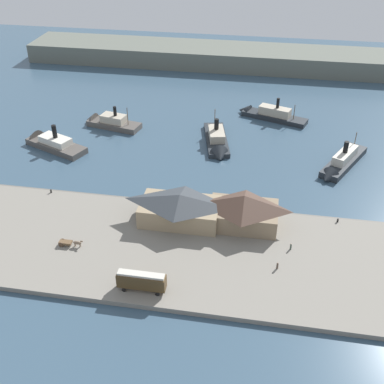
# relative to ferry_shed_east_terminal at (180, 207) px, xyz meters

# --- Properties ---
(ground_plane) EXTENTS (320.00, 320.00, 0.00)m
(ground_plane) POSITION_rel_ferry_shed_east_terminal_xyz_m (-2.44, 11.17, -4.97)
(ground_plane) COLOR #385166
(quay_promenade) EXTENTS (110.00, 36.00, 1.20)m
(quay_promenade) POSITION_rel_ferry_shed_east_terminal_xyz_m (-2.44, -10.83, -4.37)
(quay_promenade) COLOR gray
(quay_promenade) RESTS_ON ground
(seawall_edge) EXTENTS (110.00, 0.80, 1.00)m
(seawall_edge) POSITION_rel_ferry_shed_east_terminal_xyz_m (-2.44, 7.57, -4.47)
(seawall_edge) COLOR #666159
(seawall_edge) RESTS_ON ground
(ferry_shed_east_terminal) EXTENTS (19.42, 11.15, 7.42)m
(ferry_shed_east_terminal) POSITION_rel_ferry_shed_east_terminal_xyz_m (0.00, 0.00, 0.00)
(ferry_shed_east_terminal) COLOR #998466
(ferry_shed_east_terminal) RESTS_ON quay_promenade
(ferry_shed_west_terminal) EXTENTS (16.60, 11.09, 8.17)m
(ferry_shed_west_terminal) POSITION_rel_ferry_shed_east_terminal_xyz_m (15.32, 1.11, 0.39)
(ferry_shed_west_terminal) COLOR #847056
(ferry_shed_west_terminal) RESTS_ON quay_promenade
(street_tram) EXTENTS (9.98, 2.53, 4.41)m
(street_tram) POSITION_rel_ferry_shed_east_terminal_xyz_m (-3.11, -24.65, -1.20)
(street_tram) COLOR #4C381E
(street_tram) RESTS_ON quay_promenade
(horse_cart) EXTENTS (5.78, 1.56, 1.87)m
(horse_cart) POSITION_rel_ferry_shed_east_terminal_xyz_m (-22.92, -13.90, -2.84)
(horse_cart) COLOR brown
(horse_cart) RESTS_ON quay_promenade
(pedestrian_walking_east) EXTENTS (0.41, 0.41, 1.65)m
(pedestrian_walking_east) POSITION_rel_ferry_shed_east_terminal_xyz_m (26.82, -6.60, -3.01)
(pedestrian_walking_east) COLOR #3D4C42
(pedestrian_walking_east) RESTS_ON quay_promenade
(pedestrian_near_east_shed) EXTENTS (0.43, 0.43, 1.74)m
(pedestrian_near_east_shed) POSITION_rel_ferry_shed_east_terminal_xyz_m (23.96, -13.62, -2.97)
(pedestrian_near_east_shed) COLOR #4C3D33
(pedestrian_near_east_shed) RESTS_ON quay_promenade
(mooring_post_center_east) EXTENTS (0.44, 0.44, 0.90)m
(mooring_post_center_east) POSITION_rel_ferry_shed_east_terminal_xyz_m (38.19, 5.83, -3.32)
(mooring_post_center_east) COLOR black
(mooring_post_center_east) RESTS_ON quay_promenade
(mooring_post_center_west) EXTENTS (0.44, 0.44, 0.90)m
(mooring_post_center_west) POSITION_rel_ferry_shed_east_terminal_xyz_m (-36.35, 6.15, -3.32)
(mooring_post_center_west) COLOR black
(mooring_post_center_west) RESTS_ON quay_promenade
(ferry_approaching_east) EXTENTS (23.44, 14.69, 10.15)m
(ferry_approaching_east) POSITION_rel_ferry_shed_east_terminal_xyz_m (-48.51, 33.02, -3.51)
(ferry_approaching_east) COLOR #514C47
(ferry_approaching_east) RESTS_ON ground
(ferry_departing_north) EXTENTS (11.43, 25.41, 10.58)m
(ferry_departing_north) POSITION_rel_ferry_shed_east_terminal_xyz_m (3.90, 42.04, -3.64)
(ferry_departing_north) COLOR #23282D
(ferry_departing_north) RESTS_ON ground
(ferry_outer_harbor) EXTENTS (25.52, 13.16, 9.73)m
(ferry_outer_harbor) POSITION_rel_ferry_shed_east_terminal_xyz_m (18.71, 66.59, -3.44)
(ferry_outer_harbor) COLOR #23282D
(ferry_outer_harbor) RESTS_ON ground
(ferry_approaching_west) EXTENTS (16.27, 24.57, 9.55)m
(ferry_approaching_west) POSITION_rel_ferry_shed_east_terminal_xyz_m (41.32, 34.61, -3.39)
(ferry_approaching_west) COLOR #23282D
(ferry_approaching_west) RESTS_ON ground
(ferry_moored_west) EXTENTS (20.99, 10.10, 9.91)m
(ferry_moored_west) POSITION_rel_ferry_shed_east_terminal_xyz_m (-34.99, 50.57, -3.46)
(ferry_moored_west) COLOR #514C47
(ferry_moored_west) RESTS_ON ground
(far_headland) EXTENTS (180.00, 24.00, 8.00)m
(far_headland) POSITION_rel_ferry_shed_east_terminal_xyz_m (-2.44, 121.17, -0.97)
(far_headland) COLOR #60665B
(far_headland) RESTS_ON ground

